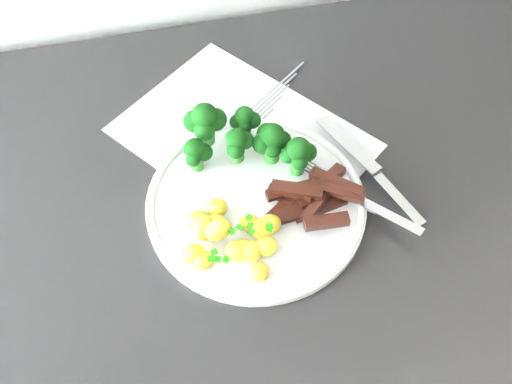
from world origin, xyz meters
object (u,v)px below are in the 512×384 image
object	(u,v)px
recipe_paper	(244,138)
fork	(356,197)
broccoli	(242,136)
potatoes	(231,237)
beef_strips	(314,197)
counter	(286,325)
knife	(382,182)
plate	(256,203)

from	to	relation	value
recipe_paper	fork	bearing A→B (deg)	-50.69
broccoli	potatoes	world-z (taller)	broccoli
potatoes	beef_strips	size ratio (longest dim) A/B	0.97
counter	recipe_paper	xyz separation A→B (m)	(-0.06, 0.08, 0.46)
counter	potatoes	world-z (taller)	potatoes
counter	potatoes	size ratio (longest dim) A/B	20.91
counter	potatoes	xyz separation A→B (m)	(-0.10, -0.08, 0.48)
recipe_paper	broccoli	world-z (taller)	broccoli
broccoli	knife	bearing A→B (deg)	-26.02
broccoli	knife	world-z (taller)	broccoli
plate	knife	world-z (taller)	knife
broccoli	beef_strips	size ratio (longest dim) A/B	1.29
plate	fork	world-z (taller)	fork
fork	knife	world-z (taller)	fork
potatoes	plate	bearing A→B (deg)	50.21
fork	knife	bearing A→B (deg)	25.43
potatoes	knife	xyz separation A→B (m)	(0.20, 0.04, -0.01)
plate	beef_strips	distance (m)	0.07
recipe_paper	counter	bearing A→B (deg)	-54.79
recipe_paper	broccoli	bearing A→B (deg)	-103.28
recipe_paper	plate	xyz separation A→B (m)	(-0.01, -0.11, 0.01)
plate	beef_strips	size ratio (longest dim) A/B	2.18
counter	recipe_paper	size ratio (longest dim) A/B	6.58
broccoli	potatoes	xyz separation A→B (m)	(-0.04, -0.12, -0.03)
potatoes	fork	distance (m)	0.16
plate	broccoli	distance (m)	0.08
broccoli	plate	bearing A→B (deg)	-89.46
potatoes	fork	world-z (taller)	potatoes
recipe_paper	potatoes	bearing A→B (deg)	-107.14
beef_strips	knife	bearing A→B (deg)	6.04
plate	fork	bearing A→B (deg)	-12.16
recipe_paper	knife	xyz separation A→B (m)	(0.15, -0.11, 0.01)
plate	potatoes	world-z (taller)	potatoes
counter	knife	world-z (taller)	knife
potatoes	beef_strips	world-z (taller)	potatoes
broccoli	beef_strips	distance (m)	0.11
potatoes	fork	size ratio (longest dim) A/B	0.77
fork	plate	bearing A→B (deg)	167.84
beef_strips	fork	distance (m)	0.05
knife	recipe_paper	bearing A→B (deg)	142.85
recipe_paper	beef_strips	distance (m)	0.14
broccoli	knife	size ratio (longest dim) A/B	0.84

